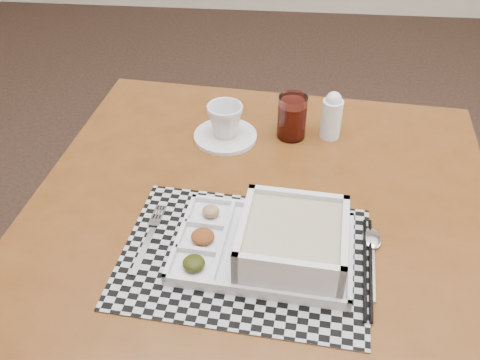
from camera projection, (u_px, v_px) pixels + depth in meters
name	position (u px, v px, depth m)	size (l,w,h in m)	color
floor	(277.00, 296.00, 1.79)	(5.00, 5.00, 0.00)	black
dining_table	(259.00, 234.00, 1.12)	(1.02, 1.02, 0.71)	#53290F
placemat	(245.00, 256.00, 0.97)	(0.45, 0.33, 0.00)	#A2A2A9
serving_tray	(283.00, 244.00, 0.95)	(0.34, 0.25, 0.09)	silver
fork	(148.00, 236.00, 1.01)	(0.03, 0.19, 0.00)	silver
spoon	(372.00, 243.00, 0.99)	(0.04, 0.18, 0.01)	silver
chopsticks	(368.00, 267.00, 0.95)	(0.04, 0.24, 0.01)	black
saucer	(225.00, 136.00, 1.27)	(0.15, 0.15, 0.01)	silver
cup	(225.00, 120.00, 1.24)	(0.08, 0.08, 0.08)	silver
juice_glass	(292.00, 118.00, 1.25)	(0.07, 0.07, 0.11)	white
creamer_bottle	(332.00, 116.00, 1.24)	(0.05, 0.05, 0.12)	silver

